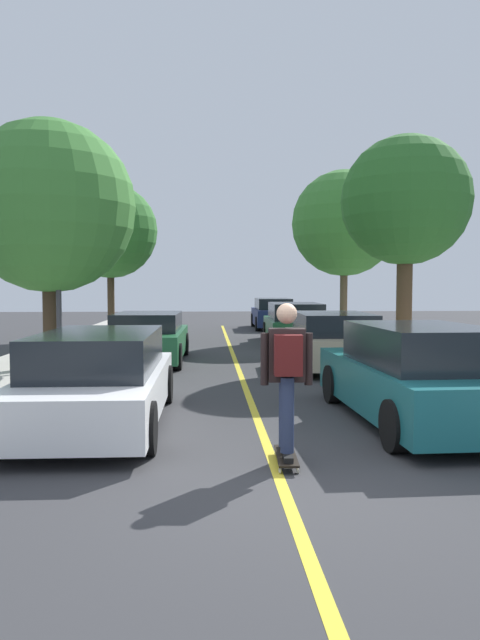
# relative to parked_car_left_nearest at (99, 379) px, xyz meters

# --- Properties ---
(ground) EXTENTS (80.00, 80.00, 0.00)m
(ground) POSITION_rel_parked_car_left_nearest_xyz_m (2.29, -2.68, -0.66)
(ground) COLOR #353538
(center_line) EXTENTS (0.12, 39.20, 0.01)m
(center_line) POSITION_rel_parked_car_left_nearest_xyz_m (2.29, 1.32, -0.66)
(center_line) COLOR gold
(center_line) RESTS_ON ground
(parked_car_left_nearest) EXTENTS (1.90, 4.53, 1.33)m
(parked_car_left_nearest) POSITION_rel_parked_car_left_nearest_xyz_m (0.00, 0.00, 0.00)
(parked_car_left_nearest) COLOR white
(parked_car_left_nearest) RESTS_ON ground
(parked_car_left_near) EXTENTS (2.01, 4.45, 1.29)m
(parked_car_left_near) POSITION_rel_parked_car_left_nearest_xyz_m (0.00, 6.99, -0.02)
(parked_car_left_near) COLOR #1E5B33
(parked_car_left_near) RESTS_ON ground
(parked_car_right_nearest) EXTENTS (2.03, 4.50, 1.44)m
(parked_car_right_nearest) POSITION_rel_parked_car_left_nearest_xyz_m (4.59, -0.16, 0.03)
(parked_car_right_nearest) COLOR #196066
(parked_car_right_nearest) RESTS_ON ground
(parked_car_right_near) EXTENTS (2.12, 4.30, 1.34)m
(parked_car_right_near) POSITION_rel_parked_car_left_nearest_xyz_m (4.58, 5.63, 0.01)
(parked_car_right_near) COLOR #BCAD89
(parked_car_right_near) RESTS_ON ground
(parked_car_right_far) EXTENTS (2.11, 4.71, 1.40)m
(parked_car_right_far) POSITION_rel_parked_car_left_nearest_xyz_m (4.58, 11.85, 0.03)
(parked_car_right_far) COLOR #1E5B33
(parked_car_right_far) RESTS_ON ground
(parked_car_right_farthest) EXTENTS (1.85, 4.36, 1.41)m
(parked_car_right_farthest) POSITION_rel_parked_car_left_nearest_xyz_m (4.59, 18.80, 0.04)
(parked_car_right_farthest) COLOR navy
(parked_car_right_farthest) RESTS_ON ground
(street_tree_left_nearest) EXTENTS (3.88, 3.88, 5.58)m
(street_tree_left_nearest) POSITION_rel_parked_car_left_nearest_xyz_m (-2.01, 5.20, 3.10)
(street_tree_left_nearest) COLOR #3D2D1E
(street_tree_left_nearest) RESTS_ON sidewalk_left
(street_tree_left_near) EXTENTS (3.46, 3.46, 5.60)m
(street_tree_left_near) POSITION_rel_parked_car_left_nearest_xyz_m (-2.01, 13.58, 3.33)
(street_tree_left_near) COLOR #3D2D1E
(street_tree_left_near) RESTS_ON sidewalk_left
(street_tree_right_nearest) EXTENTS (3.27, 3.27, 5.65)m
(street_tree_right_nearest) POSITION_rel_parked_car_left_nearest_xyz_m (6.59, 6.38, 3.46)
(street_tree_right_nearest) COLOR #4C3823
(street_tree_right_nearest) RESTS_ON sidewalk_right
(street_tree_right_near) EXTENTS (3.87, 3.87, 6.08)m
(street_tree_right_near) POSITION_rel_parked_car_left_nearest_xyz_m (6.59, 13.12, 3.62)
(street_tree_right_near) COLOR brown
(street_tree_right_near) RESTS_ON sidewalk_right
(streetlamp) EXTENTS (0.36, 0.24, 5.10)m
(streetlamp) POSITION_rel_parked_car_left_nearest_xyz_m (-1.75, 4.85, 2.42)
(streetlamp) COLOR #38383D
(streetlamp) RESTS_ON sidewalk_left
(skateboard) EXTENTS (0.26, 0.85, 0.10)m
(skateboard) POSITION_rel_parked_car_left_nearest_xyz_m (2.43, -2.02, -0.57)
(skateboard) COLOR black
(skateboard) RESTS_ON ground
(skateboarder) EXTENTS (0.58, 0.70, 1.70)m
(skateboarder) POSITION_rel_parked_car_left_nearest_xyz_m (2.43, -2.06, 0.41)
(skateboarder) COLOR black
(skateboarder) RESTS_ON skateboard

